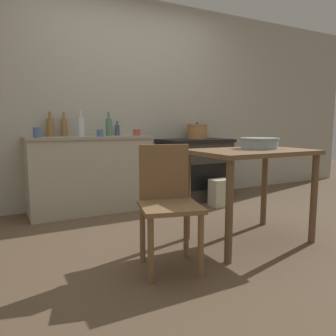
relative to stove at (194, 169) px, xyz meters
The scene contains 17 objects.
ground_plane 1.56m from the stove, 122.37° to the right, with size 14.00×14.00×0.00m, color brown.
wall_back 1.23m from the stove, 159.12° to the left, with size 8.00×0.07×2.55m.
counter_cabinet 1.39m from the stove, behind, with size 1.38×0.52×0.86m.
stove is the anchor object (origin of this frame).
work_table 1.66m from the stove, 105.98° to the right, with size 0.99×0.67×0.79m.
chair 2.12m from the stove, 127.59° to the right, with size 0.49×0.49×0.85m.
flour_sack 0.54m from the stove, 81.52° to the right, with size 0.25×0.18×0.33m, color beige.
stock_pot 0.51m from the stove, 37.43° to the left, with size 0.28×0.28×0.22m.
mixing_bowl_large 1.62m from the stove, 101.69° to the right, with size 0.33×0.33×0.09m.
bottle_far_left 1.14m from the stove, 168.32° to the left, with size 0.06×0.06×0.17m.
bottle_left 1.57m from the stove, behind, with size 0.07×0.07×0.29m.
bottle_mid_left 1.87m from the stove, behind, with size 0.08×0.08×0.27m.
bottle_center_left 1.73m from the stove, behind, with size 0.07×0.07×0.27m.
bottle_center 1.28m from the stove, behind, with size 0.07×0.07×0.28m.
cup_center_right 2.01m from the stove, behind, with size 0.08×0.08×0.10m, color #4C6B99.
cup_mid_right 1.39m from the stove, behind, with size 0.07×0.07×0.08m, color #4C6B99.
cup_right 0.97m from the stove, behind, with size 0.09×0.09×0.08m, color #B74C42.
Camera 1 is at (-1.53, -2.37, 0.99)m, focal length 35.00 mm.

